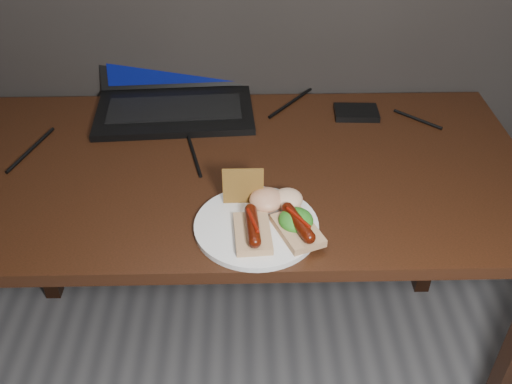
{
  "coord_description": "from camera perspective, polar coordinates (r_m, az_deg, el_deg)",
  "views": [
    {
      "loc": [
        0.03,
        0.28,
        1.51
      ],
      "look_at": [
        0.05,
        1.18,
        0.82
      ],
      "focal_mm": 40.0,
      "sensor_mm": 36.0,
      "label": 1
    }
  ],
  "objects": [
    {
      "name": "coleslaw_mound",
      "position": [
        1.19,
        3.18,
        -0.7
      ],
      "size": [
        0.06,
        0.06,
        0.04
      ],
      "primitive_type": "ellipsoid",
      "color": "beige",
      "rests_on": "plate"
    },
    {
      "name": "bread_sausage_center",
      "position": [
        1.11,
        -0.34,
        -3.8
      ],
      "size": [
        0.08,
        0.12,
        0.04
      ],
      "color": "tan",
      "rests_on": "plate"
    },
    {
      "name": "salsa_mound",
      "position": [
        1.18,
        1.05,
        -0.78
      ],
      "size": [
        0.07,
        0.07,
        0.04
      ],
      "primitive_type": "ellipsoid",
      "color": "#AA2211",
      "rests_on": "plate"
    },
    {
      "name": "laptop",
      "position": [
        1.58,
        -8.19,
        10.46
      ],
      "size": [
        0.43,
        0.36,
        0.25
      ],
      "color": "black",
      "rests_on": "desk"
    },
    {
      "name": "salad_greens",
      "position": [
        1.14,
        4.0,
        -2.83
      ],
      "size": [
        0.07,
        0.07,
        0.04
      ],
      "primitive_type": "ellipsoid",
      "color": "#115210",
      "rests_on": "plate"
    },
    {
      "name": "crispbread",
      "position": [
        1.18,
        -1.3,
        0.6
      ],
      "size": [
        0.09,
        0.01,
        0.08
      ],
      "primitive_type": "cube",
      "color": "#AB742E",
      "rests_on": "plate"
    },
    {
      "name": "plate",
      "position": [
        1.16,
        0.03,
        -3.42
      ],
      "size": [
        0.33,
        0.33,
        0.01
      ],
      "primitive_type": "cylinder",
      "rotation": [
        0.0,
        0.0,
        -0.37
      ],
      "color": "white",
      "rests_on": "desk"
    },
    {
      "name": "desk",
      "position": [
        1.39,
        -2.27,
        -0.32
      ],
      "size": [
        1.4,
        0.7,
        0.75
      ],
      "color": "#38190E",
      "rests_on": "ground"
    },
    {
      "name": "hard_drive",
      "position": [
        1.56,
        9.99,
        7.83
      ],
      "size": [
        0.12,
        0.09,
        0.02
      ],
      "primitive_type": "cube",
      "rotation": [
        0.0,
        0.0,
        -0.05
      ],
      "color": "black",
      "rests_on": "desk"
    },
    {
      "name": "bread_sausage_right",
      "position": [
        1.12,
        4.2,
        -3.5
      ],
      "size": [
        0.11,
        0.13,
        0.04
      ],
      "color": "tan",
      "rests_on": "plate"
    },
    {
      "name": "desk_cables",
      "position": [
        1.47,
        -2.88,
        6.27
      ],
      "size": [
        1.06,
        0.44,
        0.01
      ],
      "color": "black",
      "rests_on": "desk"
    }
  ]
}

